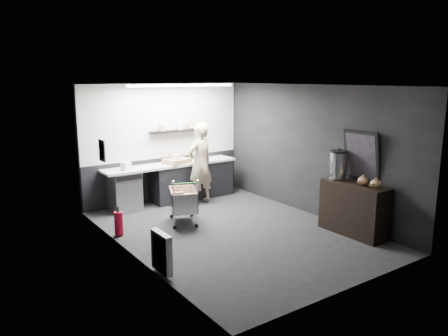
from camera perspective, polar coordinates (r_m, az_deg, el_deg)
floor at (r=8.30m, az=1.20°, el=-8.24°), size 5.50×5.50×0.00m
ceiling at (r=7.80m, az=1.29°, el=10.73°), size 5.50×5.50×0.00m
wall_back at (r=10.26m, az=-7.83°, el=3.33°), size 5.50×0.00×5.50m
wall_front at (r=6.00m, az=16.90°, el=-3.18°), size 5.50×0.00×5.50m
wall_left at (r=6.98m, az=-12.17°, el=-0.84°), size 0.00×5.50×5.50m
wall_right at (r=9.24m, az=11.34°, el=2.27°), size 0.00×5.50×5.50m
kitchen_wall_panel at (r=10.18m, az=-7.86°, el=6.09°), size 3.95×0.02×1.70m
dado_panel at (r=10.40m, az=-7.65°, el=-1.32°), size 3.95×0.02×1.00m
floating_shelf at (r=10.20m, az=-6.54°, el=4.84°), size 1.20×0.22×0.04m
wall_clock at (r=10.85m, az=-1.22°, el=8.14°), size 0.20×0.03×0.20m
poster at (r=8.15m, az=-15.65°, el=2.21°), size 0.02×0.30×0.40m
poster_red_band at (r=8.14m, az=-15.64°, el=2.70°), size 0.02×0.22×0.10m
radiator at (r=6.52m, az=-8.16°, el=-10.84°), size 0.10×0.50×0.60m
ceiling_strip at (r=9.36m, az=-5.51°, el=10.68°), size 2.40×0.20×0.04m
prep_counter at (r=10.21m, az=-6.17°, el=-1.79°), size 3.20×0.61×0.90m
person at (r=9.91m, az=-3.11°, el=0.61°), size 0.75×0.57×1.85m
shopping_cart at (r=8.67m, az=-5.37°, el=-4.38°), size 0.80×1.03×0.92m
sideboard at (r=8.36m, az=16.54°, el=-4.25°), size 0.54×1.27×1.91m
fire_extinguisher at (r=8.23m, az=-13.59°, el=-6.90°), size 0.16×0.16×0.52m
cardboard_box at (r=10.06m, az=-6.14°, el=0.91°), size 0.65×0.55×0.11m
pink_tub at (r=10.08m, az=-6.34°, el=1.23°), size 0.21×0.21×0.21m
white_container at (r=9.53m, az=-12.68°, el=0.25°), size 0.22×0.20×0.16m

